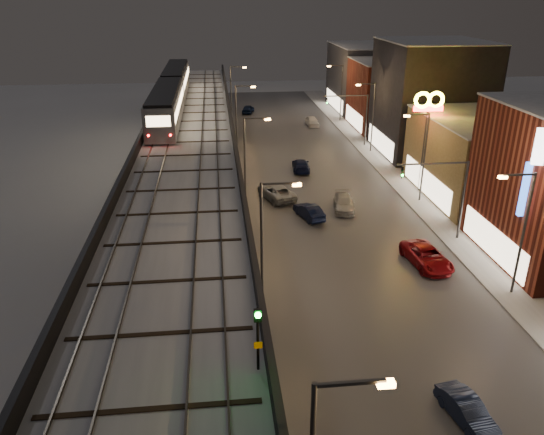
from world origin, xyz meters
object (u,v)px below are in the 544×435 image
car_mid_dark (301,166)px  car_onc_silver (467,411)px  rail_signal (258,328)px  car_onc_white (344,204)px  car_onc_dark (427,257)px  subway_train (172,91)px  car_far_white (248,109)px  car_mid_silver (276,192)px  car_onc_red (312,122)px  car_near_white (309,212)px

car_mid_dark → car_onc_silver: (1.90, -40.16, -0.06)m
rail_signal → car_onc_white: rail_signal is taller
car_onc_silver → car_onc_dark: size_ratio=0.72×
subway_train → car_mid_dark: size_ratio=7.57×
car_mid_dark → car_onc_dark: (6.00, -24.28, 0.05)m
rail_signal → car_far_white: bearing=86.6°
car_mid_silver → car_mid_dark: (3.96, 8.77, -0.06)m
car_mid_silver → car_onc_red: bearing=-125.6°
car_far_white → car_onc_dark: (10.11, -56.96, 0.03)m
subway_train → car_far_white: bearing=66.8°
subway_train → car_near_white: bearing=-57.6°
car_near_white → car_far_white: size_ratio=0.98×
subway_train → car_mid_silver: bearing=-55.3°
car_near_white → car_onc_white: car_near_white is taller
rail_signal → car_onc_dark: rail_signal is taller
car_mid_silver → car_onc_white: size_ratio=1.17×
car_onc_silver → car_onc_red: size_ratio=0.89×
car_mid_dark → subway_train: bearing=-20.7°
car_mid_dark → car_onc_red: size_ratio=1.11×
subway_train → car_near_white: subway_train is taller
subway_train → car_mid_silver: subway_train is taller
car_near_white → car_mid_silver: (-2.46, 5.38, 0.08)m
rail_signal → car_mid_silver: bearing=82.3°
car_onc_silver → car_mid_silver: bearing=89.4°
car_mid_silver → car_onc_dark: 18.43m
rail_signal → car_near_white: rail_signal is taller
car_near_white → car_onc_silver: 26.23m
rail_signal → car_onc_white: bearing=70.6°
car_onc_red → car_far_white: bearing=129.2°
rail_signal → car_far_white: (4.52, 75.98, -7.83)m
rail_signal → car_onc_silver: 13.54m
subway_train → car_onc_silver: subway_train is taller
car_mid_dark → car_onc_dark: size_ratio=0.89×
car_mid_silver → car_onc_white: 7.21m
car_mid_silver → car_onc_dark: bearing=103.7°
car_far_white → car_onc_red: 14.09m
subway_train → car_mid_silver: size_ratio=6.64×
car_onc_silver → car_onc_dark: car_onc_dark is taller
car_far_white → car_onc_white: size_ratio=0.90×
subway_train → car_mid_dark: (15.03, -7.20, -7.70)m
rail_signal → car_onc_silver: (10.53, 3.13, -7.91)m
subway_train → car_onc_red: 26.37m
car_mid_silver → car_onc_red: car_mid_silver is taller
car_onc_white → car_near_white: bearing=-146.4°
car_near_white → car_onc_red: bearing=-118.3°
car_far_white → car_onc_red: bearing=145.4°
car_onc_silver → car_onc_dark: (4.09, 15.88, 0.11)m
car_onc_silver → car_onc_dark: 16.40m
car_onc_white → rail_signal: bearing=-100.4°
car_far_white → car_onc_white: bearing=111.6°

